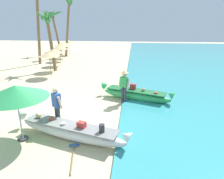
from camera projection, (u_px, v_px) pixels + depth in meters
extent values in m
plane|color=beige|center=(67.00, 119.00, 8.57)|extent=(80.00, 80.00, 0.00)
ellipsoid|color=white|center=(70.00, 132.00, 7.08)|extent=(4.27, 1.81, 0.53)
cone|color=white|center=(25.00, 114.00, 7.73)|extent=(0.49, 0.48, 0.46)
cone|color=white|center=(126.00, 136.00, 6.23)|extent=(0.49, 0.48, 0.46)
cube|color=gray|center=(70.00, 125.00, 7.00)|extent=(3.62, 1.63, 0.04)
cylinder|color=#2D2D33|center=(102.00, 128.00, 6.48)|extent=(0.19, 0.19, 0.29)
cube|color=#B73333|center=(82.00, 125.00, 6.78)|extent=(0.33, 0.28, 0.22)
cylinder|color=silver|center=(63.00, 124.00, 6.97)|extent=(0.16, 0.16, 0.10)
cylinder|color=#B74C38|center=(51.00, 119.00, 7.33)|extent=(0.19, 0.19, 0.10)
sphere|color=tan|center=(38.00, 116.00, 7.48)|extent=(0.20, 0.20, 0.20)
ellipsoid|color=#38B760|center=(136.00, 95.00, 10.66)|extent=(3.78, 1.95, 0.55)
cone|color=#38B760|center=(105.00, 85.00, 11.32)|extent=(0.53, 0.53, 0.49)
cone|color=#38B760|center=(171.00, 95.00, 9.79)|extent=(0.53, 0.53, 0.49)
cube|color=#1E6435|center=(136.00, 90.00, 10.57)|extent=(3.22, 1.75, 0.04)
cylinder|color=#B74C38|center=(156.00, 93.00, 10.02)|extent=(0.18, 0.18, 0.10)
sphere|color=tan|center=(143.00, 90.00, 10.38)|extent=(0.19, 0.19, 0.19)
cube|color=#B73333|center=(133.00, 87.00, 10.70)|extent=(0.35, 0.26, 0.30)
cylinder|color=silver|center=(123.00, 86.00, 10.79)|extent=(0.15, 0.15, 0.34)
cylinder|color=#333842|center=(125.00, 95.00, 10.19)|extent=(0.14, 0.14, 0.88)
cylinder|color=#333842|center=(123.00, 95.00, 10.26)|extent=(0.14, 0.14, 0.88)
cube|color=green|center=(124.00, 82.00, 10.00)|extent=(0.42, 0.35, 0.52)
cylinder|color=tan|center=(128.00, 84.00, 9.89)|extent=(0.16, 0.21, 0.48)
cylinder|color=tan|center=(120.00, 82.00, 10.12)|extent=(0.16, 0.21, 0.48)
sphere|color=tan|center=(124.00, 75.00, 9.88)|extent=(0.22, 0.22, 0.22)
cylinder|color=tan|center=(124.00, 73.00, 9.86)|extent=(0.44, 0.44, 0.02)
cone|color=tan|center=(124.00, 72.00, 9.83)|extent=(0.26, 0.26, 0.12)
cylinder|color=#333842|center=(57.00, 117.00, 7.78)|extent=(0.14, 0.14, 0.91)
cylinder|color=#333842|center=(59.00, 118.00, 7.69)|extent=(0.14, 0.14, 0.91)
cube|color=#3356B2|center=(56.00, 100.00, 7.50)|extent=(0.42, 0.40, 0.56)
cylinder|color=beige|center=(54.00, 99.00, 7.69)|extent=(0.19, 0.21, 0.51)
cylinder|color=beige|center=(60.00, 103.00, 7.37)|extent=(0.19, 0.21, 0.51)
sphere|color=beige|center=(55.00, 90.00, 7.38)|extent=(0.22, 0.22, 0.22)
cylinder|color=#B7B7BC|center=(19.00, 114.00, 6.78)|extent=(0.05, 0.05, 2.00)
cone|color=#28934C|center=(15.00, 92.00, 6.53)|extent=(2.15, 2.15, 0.43)
cylinder|color=#333338|center=(23.00, 139.00, 7.09)|extent=(0.36, 0.36, 0.06)
cylinder|color=#8E6B47|center=(50.00, 65.00, 15.21)|extent=(0.04, 0.04, 1.90)
cone|color=tan|center=(49.00, 54.00, 14.96)|extent=(1.60, 1.60, 0.32)
cylinder|color=#8E6B47|center=(55.00, 60.00, 17.06)|extent=(0.04, 0.04, 1.90)
cone|color=tan|center=(54.00, 51.00, 16.81)|extent=(1.60, 1.60, 0.32)
cylinder|color=#8E6B47|center=(60.00, 56.00, 19.34)|extent=(0.04, 0.04, 1.90)
cone|color=tan|center=(59.00, 48.00, 19.09)|extent=(1.60, 1.60, 0.32)
cylinder|color=#8E6B47|center=(62.00, 52.00, 21.68)|extent=(0.04, 0.04, 1.90)
cone|color=tan|center=(61.00, 45.00, 21.43)|extent=(1.60, 1.60, 0.32)
cylinder|color=#8E6B47|center=(64.00, 50.00, 23.58)|extent=(0.04, 0.04, 1.90)
cone|color=tan|center=(63.00, 43.00, 23.33)|extent=(1.60, 1.60, 0.32)
cylinder|color=#8E6B47|center=(69.00, 48.00, 25.92)|extent=(0.04, 0.04, 1.90)
cone|color=tan|center=(69.00, 42.00, 25.67)|extent=(1.60, 1.60, 0.32)
cylinder|color=brown|center=(51.00, 43.00, 16.84)|extent=(0.64, 0.28, 4.76)
cone|color=#337F3D|center=(52.00, 15.00, 16.04)|extent=(2.04, 0.57, 0.79)
cone|color=#337F3D|center=(50.00, 15.00, 16.46)|extent=(1.01, 1.46, 0.77)
cone|color=#337F3D|center=(45.00, 17.00, 16.54)|extent=(1.15, 1.41, 1.09)
cone|color=#337F3D|center=(42.00, 16.00, 16.26)|extent=(1.43, 0.49, 1.00)
cone|color=#337F3D|center=(42.00, 16.00, 15.86)|extent=(0.95, 1.47, 1.05)
cone|color=#337F3D|center=(47.00, 16.00, 15.80)|extent=(1.08, 1.56, 0.96)
cylinder|color=brown|center=(38.00, 29.00, 19.40)|extent=(0.77, 0.28, 6.95)
cylinder|color=brown|center=(68.00, 28.00, 24.30)|extent=(1.17, 0.28, 6.87)
cone|color=#337F3D|center=(73.00, 0.00, 23.20)|extent=(1.47, 0.37, 0.97)
cone|color=#337F3D|center=(71.00, 0.00, 23.68)|extent=(0.74, 1.87, 0.90)
cone|color=#337F3D|center=(67.00, 0.00, 23.45)|extent=(1.41, 1.03, 0.93)
cone|color=#337F3D|center=(66.00, 0.00, 23.07)|extent=(1.58, 1.13, 1.04)
cone|color=#337F3D|center=(69.00, 0.00, 22.90)|extent=(0.65, 1.40, 1.14)
cylinder|color=brown|center=(57.00, 34.00, 25.83)|extent=(1.16, 0.28, 5.42)
cone|color=#287033|center=(55.00, 14.00, 25.12)|extent=(1.60, 0.57, 1.10)
cone|color=#287033|center=(55.00, 13.00, 25.38)|extent=(1.64, 1.56, 0.91)
cone|color=#287033|center=(52.00, 13.00, 25.55)|extent=(0.73, 1.92, 0.71)
cone|color=#287033|center=(49.00, 13.00, 25.30)|extent=(1.85, 1.05, 0.71)
cone|color=#287033|center=(48.00, 14.00, 24.96)|extent=(1.66, 1.09, 1.22)
cone|color=#287033|center=(49.00, 14.00, 24.72)|extent=(0.72, 1.61, 1.06)
cone|color=#287033|center=(53.00, 13.00, 24.79)|extent=(1.32, 1.33, 0.98)
cylinder|color=#8E6B47|center=(73.00, 158.00, 6.04)|extent=(0.35, 1.39, 0.05)
ellipsoid|color=#2D60B7|center=(74.00, 145.00, 6.70)|extent=(0.39, 0.27, 0.03)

